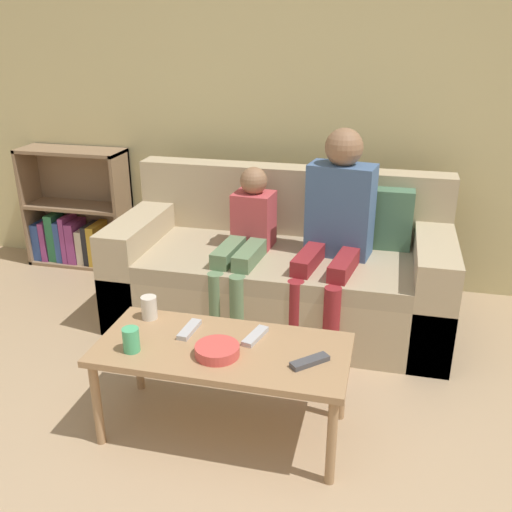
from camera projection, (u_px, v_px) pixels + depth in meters
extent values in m
cube|color=beige|center=(311.00, 92.00, 3.70)|extent=(12.00, 0.06, 2.60)
cube|color=tan|center=(279.00, 293.00, 3.50)|extent=(1.98, 0.89, 0.36)
cube|color=tan|center=(277.00, 264.00, 3.33)|extent=(1.54, 0.71, 0.10)
cube|color=tan|center=(292.00, 200.00, 3.63)|extent=(1.98, 0.18, 0.42)
cube|color=tan|center=(145.00, 260.00, 3.64)|extent=(0.22, 0.89, 0.62)
cube|color=tan|center=(430.00, 288.00, 3.26)|extent=(0.22, 0.89, 0.62)
cube|color=#4C7556|center=(381.00, 218.00, 3.38)|extent=(0.36, 0.12, 0.36)
cube|color=#8E7051|center=(33.00, 205.00, 4.31)|extent=(0.02, 0.28, 0.88)
cube|color=#8E7051|center=(124.00, 212.00, 4.15)|extent=(0.02, 0.28, 0.88)
cube|color=#8E7051|center=(86.00, 203.00, 4.35)|extent=(0.77, 0.02, 0.88)
cube|color=#8E7051|center=(84.00, 261.00, 4.40)|extent=(0.77, 0.28, 0.02)
cube|color=#8E7051|center=(77.00, 206.00, 4.23)|extent=(0.72, 0.28, 0.02)
cube|color=#8E7051|center=(70.00, 151.00, 4.07)|extent=(0.77, 0.28, 0.02)
cube|color=#33519E|center=(42.00, 240.00, 4.40)|extent=(0.07, 0.19, 0.28)
cube|color=#993D84|center=(50.00, 239.00, 4.38)|extent=(0.04, 0.21, 0.30)
cube|color=#2D7A4C|center=(56.00, 236.00, 4.35)|extent=(0.07, 0.17, 0.36)
cube|color=#33519E|center=(64.00, 240.00, 4.35)|extent=(0.05, 0.20, 0.32)
cube|color=#993D84|center=(70.00, 237.00, 4.33)|extent=(0.04, 0.21, 0.36)
cube|color=#993D84|center=(77.00, 241.00, 4.33)|extent=(0.07, 0.21, 0.31)
cube|color=beige|center=(85.00, 245.00, 4.32)|extent=(0.05, 0.19, 0.26)
cube|color=#232328|center=(91.00, 243.00, 4.31)|extent=(0.04, 0.20, 0.30)
cube|color=gold|center=(98.00, 243.00, 4.30)|extent=(0.06, 0.23, 0.30)
cylinder|color=#A87F56|center=(97.00, 404.00, 2.44)|extent=(0.04, 0.04, 0.41)
cylinder|color=#A87F56|center=(332.00, 441.00, 2.22)|extent=(0.04, 0.04, 0.41)
cylinder|color=#A87F56|center=(138.00, 353.00, 2.82)|extent=(0.04, 0.04, 0.41)
cylinder|color=#A87F56|center=(342.00, 381.00, 2.60)|extent=(0.04, 0.04, 0.41)
cube|color=#A87F56|center=(222.00, 350.00, 2.44)|extent=(1.09, 0.50, 0.03)
cylinder|color=maroon|center=(295.00, 320.00, 3.07)|extent=(0.10, 0.10, 0.46)
cylinder|color=maroon|center=(331.00, 327.00, 3.00)|extent=(0.10, 0.10, 0.46)
cube|color=maroon|center=(310.00, 258.00, 3.17)|extent=(0.16, 0.40, 0.09)
cube|color=maroon|center=(345.00, 263.00, 3.10)|extent=(0.16, 0.40, 0.09)
cube|color=#476693|center=(340.00, 210.00, 3.25)|extent=(0.39, 0.25, 0.53)
sphere|color=#936B4C|center=(344.00, 147.00, 3.11)|extent=(0.21, 0.21, 0.21)
cylinder|color=#66845B|center=(216.00, 311.00, 3.17)|extent=(0.10, 0.10, 0.46)
cylinder|color=#66845B|center=(238.00, 315.00, 3.13)|extent=(0.10, 0.10, 0.46)
cube|color=#66845B|center=(230.00, 251.00, 3.26)|extent=(0.13, 0.40, 0.09)
cube|color=#66845B|center=(251.00, 253.00, 3.23)|extent=(0.13, 0.40, 0.09)
cube|color=#C6474C|center=(254.00, 220.00, 3.41)|extent=(0.25, 0.22, 0.33)
sphere|color=#936B4C|center=(254.00, 181.00, 3.32)|extent=(0.16, 0.16, 0.16)
cylinder|color=#4CB77A|center=(131.00, 340.00, 2.38)|extent=(0.07, 0.07, 0.11)
cylinder|color=silver|center=(149.00, 308.00, 2.65)|extent=(0.07, 0.07, 0.11)
cube|color=#B7B7BC|center=(255.00, 336.00, 2.49)|extent=(0.09, 0.18, 0.02)
cube|color=#B7B7BC|center=(189.00, 330.00, 2.54)|extent=(0.06, 0.17, 0.02)
cube|color=#47474C|center=(310.00, 361.00, 2.30)|extent=(0.16, 0.15, 0.02)
cylinder|color=#DB4C47|center=(217.00, 350.00, 2.36)|extent=(0.19, 0.19, 0.05)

